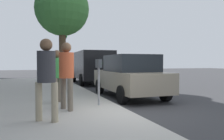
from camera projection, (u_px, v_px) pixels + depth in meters
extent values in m
plane|color=#38383A|center=(128.00, 115.00, 6.29)|extent=(80.00, 80.00, 0.00)
cube|color=#B7B2A8|center=(10.00, 122.00, 5.29)|extent=(28.00, 6.00, 0.15)
cylinder|color=gray|center=(99.00, 86.00, 6.93)|extent=(0.07, 0.07, 1.15)
cube|color=#383D42|center=(100.00, 64.00, 6.82)|extent=(0.16, 0.11, 0.26)
cube|color=#383D42|center=(98.00, 63.00, 7.00)|extent=(0.16, 0.11, 0.26)
cube|color=#268C33|center=(102.00, 63.00, 6.84)|extent=(0.10, 0.01, 0.10)
cube|color=#268C33|center=(100.00, 63.00, 7.02)|extent=(0.10, 0.01, 0.10)
cylinder|color=#726656|center=(63.00, 93.00, 6.40)|extent=(0.15, 0.15, 0.88)
cylinder|color=#726656|center=(70.00, 95.00, 6.09)|extent=(0.15, 0.15, 0.88)
cylinder|color=#D85933|center=(66.00, 65.00, 6.22)|extent=(0.41, 0.41, 0.70)
sphere|color=brown|center=(66.00, 47.00, 6.20)|extent=(0.28, 0.28, 0.28)
cylinder|color=tan|center=(39.00, 101.00, 5.07)|extent=(0.15, 0.15, 0.87)
cylinder|color=tan|center=(55.00, 102.00, 4.96)|extent=(0.15, 0.15, 0.87)
cylinder|color=#333338|center=(46.00, 67.00, 4.99)|extent=(0.40, 0.40, 0.69)
sphere|color=brown|center=(46.00, 45.00, 4.97)|extent=(0.27, 0.27, 0.27)
cylinder|color=#726656|center=(59.00, 90.00, 7.53)|extent=(0.15, 0.15, 0.81)
cylinder|color=#726656|center=(55.00, 91.00, 7.16)|extent=(0.15, 0.15, 0.81)
cylinder|color=green|center=(57.00, 68.00, 7.32)|extent=(0.37, 0.37, 0.64)
sphere|color=brown|center=(57.00, 54.00, 7.30)|extent=(0.25, 0.25, 0.25)
cube|color=gray|center=(129.00, 80.00, 9.53)|extent=(4.41, 1.86, 0.76)
cube|color=black|center=(131.00, 63.00, 9.32)|extent=(2.21, 1.70, 0.68)
cylinder|color=black|center=(100.00, 86.00, 10.61)|extent=(0.66, 0.22, 0.66)
cylinder|color=black|center=(134.00, 85.00, 11.18)|extent=(0.66, 0.22, 0.66)
cylinder|color=black|center=(122.00, 95.00, 7.91)|extent=(0.66, 0.22, 0.66)
cylinder|color=black|center=(165.00, 93.00, 8.48)|extent=(0.66, 0.22, 0.66)
cube|color=black|center=(91.00, 65.00, 15.60)|extent=(5.27, 2.18, 1.80)
cylinder|color=black|center=(74.00, 77.00, 16.96)|extent=(0.77, 0.25, 0.76)
cylinder|color=black|center=(99.00, 76.00, 17.53)|extent=(0.77, 0.25, 0.76)
cylinder|color=black|center=(82.00, 80.00, 13.74)|extent=(0.77, 0.25, 0.76)
cylinder|color=black|center=(111.00, 79.00, 14.31)|extent=(0.77, 0.25, 0.76)
cylinder|color=brown|center=(62.00, 58.00, 10.71)|extent=(0.32, 0.32, 3.07)
sphere|color=#3F813A|center=(62.00, 9.00, 10.63)|extent=(2.53, 2.53, 2.53)
cylinder|color=black|center=(61.00, 54.00, 13.92)|extent=(0.12, 0.12, 3.60)
cube|color=black|center=(64.00, 33.00, 13.94)|extent=(0.24, 0.20, 0.76)
sphere|color=red|center=(66.00, 29.00, 13.97)|extent=(0.14, 0.14, 0.14)
sphere|color=orange|center=(66.00, 33.00, 13.98)|extent=(0.14, 0.14, 0.14)
sphere|color=green|center=(66.00, 37.00, 13.99)|extent=(0.14, 0.14, 0.14)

